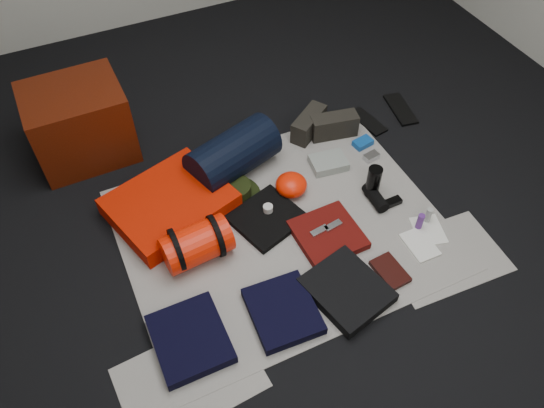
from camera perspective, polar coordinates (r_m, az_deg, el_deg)
name	(u,v)px	position (r m, az deg, el deg)	size (l,w,h in m)	color
floor	(282,230)	(2.76, 1.12, -2.81)	(4.50, 4.50, 0.02)	black
newspaper_mat	(282,228)	(2.75, 1.12, -2.65)	(1.60, 1.30, 0.01)	#B5B0A7
newspaper_sheet_front_left	(190,378)	(2.37, -8.86, -18.00)	(0.58, 0.40, 0.00)	#B5B0A7
newspaper_sheet_front_right	(444,257)	(2.78, 18.00, -5.43)	(0.58, 0.40, 0.00)	#B5B0A7
red_cabinet	(80,123)	(3.17, -19.97, 8.17)	(0.52, 0.44, 0.44)	#4F1405
sleeping_pad	(170,204)	(2.83, -10.91, 0.01)	(0.59, 0.48, 0.11)	red
stuff_sack	(197,244)	(2.59, -8.10, -4.30)	(0.19, 0.19, 0.33)	#FF1E04
sack_strap_left	(177,250)	(2.57, -10.22, -4.89)	(0.22, 0.22, 0.03)	black
sack_strap_right	(216,236)	(2.59, -6.06, -3.41)	(0.22, 0.22, 0.03)	black
navy_duffel	(233,154)	(2.93, -4.21, 5.36)	(0.26, 0.26, 0.50)	black
boonie_brim	(236,195)	(2.89, -3.90, 1.00)	(0.27, 0.27, 0.01)	black
boonie_crown	(236,190)	(2.86, -3.95, 1.54)	(0.17, 0.17, 0.07)	black
hiking_boot_left	(309,124)	(3.21, 3.98, 8.59)	(0.27, 0.10, 0.14)	black
hiking_boot_right	(334,126)	(3.21, 6.67, 8.37)	(0.28, 0.10, 0.14)	black
flip_flop_left	(368,121)	(3.37, 10.24, 8.74)	(0.10, 0.27, 0.01)	black
flip_flop_right	(401,109)	(3.51, 13.66, 9.88)	(0.11, 0.30, 0.02)	black
trousers_navy_a	(190,339)	(2.41, -8.80, -14.13)	(0.31, 0.35, 0.06)	black
trousers_navy_b	(283,311)	(2.45, 1.19, -11.43)	(0.29, 0.33, 0.05)	black
trousers_charcoal	(347,290)	(2.53, 8.04, -9.13)	(0.32, 0.36, 0.06)	black
black_tshirt	(267,218)	(2.77, -0.55, -1.50)	(0.33, 0.31, 0.03)	black
red_shirt	(328,234)	(2.71, 6.02, -3.28)	(0.32, 0.32, 0.04)	#570C09
orange_stuff_sack	(291,185)	(2.87, 2.08, 2.08)	(0.17, 0.17, 0.11)	#FF1E04
first_aid_pouch	(328,163)	(3.04, 6.08, 4.45)	(0.20, 0.15, 0.05)	gray
water_bottle	(373,182)	(2.88, 10.85, 2.37)	(0.08, 0.08, 0.19)	black
speaker	(375,197)	(2.89, 11.04, 0.71)	(0.07, 0.07, 0.18)	black
compact_camera	(371,157)	(3.12, 10.63, 5.03)	(0.09, 0.05, 0.04)	#BBBBC1
cyan_case	(363,143)	(3.20, 9.74, 6.51)	(0.11, 0.07, 0.04)	#104C9D
toiletry_purple	(420,222)	(2.81, 15.62, -1.86)	(0.03, 0.03, 0.10)	#56277E
toiletry_clear	(428,215)	(2.85, 16.46, -1.17)	(0.03, 0.03, 0.10)	#9EA29E
paperback_book	(390,271)	(2.64, 12.58, -7.08)	(0.12, 0.18, 0.03)	black
map_booklet	(420,244)	(2.78, 15.63, -4.22)	(0.13, 0.19, 0.01)	white
map_printout	(428,230)	(2.85, 16.47, -2.71)	(0.15, 0.19, 0.01)	white
sunglasses	(391,203)	(2.91, 12.70, 0.15)	(0.11, 0.05, 0.03)	black
key_cluster	(193,362)	(2.39, -8.49, -16.48)	(0.06, 0.06, 0.01)	#BBBBC1
tape_roll	(268,208)	(2.76, -0.44, -0.48)	(0.05, 0.05, 0.04)	silver
energy_bar_a	(319,231)	(2.68, 5.11, -2.90)	(0.10, 0.04, 0.01)	#BBBBC1
energy_bar_b	(333,226)	(2.71, 6.60, -2.32)	(0.10, 0.04, 0.01)	#BBBBC1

